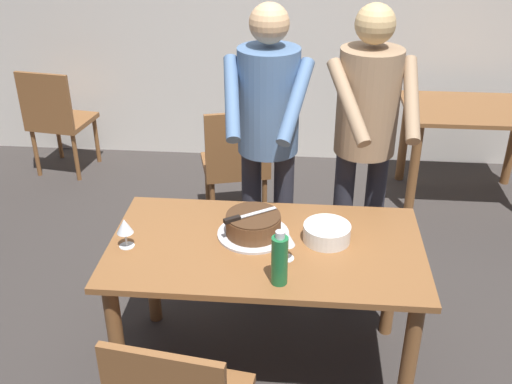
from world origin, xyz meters
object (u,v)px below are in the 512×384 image
object	(u,v)px
person_standing_beside	(366,130)
background_chair_0	(236,162)
cake_on_platter	(253,226)
background_table	(470,128)
wine_glass_near	(125,227)
person_cutting_cake	(268,129)
water_bottle	(280,260)
wine_glass_far	(287,239)
background_chair_1	(57,118)
plate_stack	(327,233)
main_dining_table	(266,267)
cake_knife	(240,217)

from	to	relation	value
person_standing_beside	background_chair_0	size ratio (longest dim) A/B	1.91
cake_on_platter	background_table	xyz separation A→B (m)	(1.45, 1.87, -0.22)
wine_glass_near	person_cutting_cake	bearing A→B (deg)	48.43
cake_on_platter	water_bottle	distance (m)	0.39
wine_glass_far	background_chair_1	size ratio (longest dim) A/B	0.16
cake_on_platter	plate_stack	size ratio (longest dim) A/B	1.55
main_dining_table	background_chair_1	bearing A→B (deg)	131.23
main_dining_table	background_chair_1	size ratio (longest dim) A/B	1.61
main_dining_table	background_table	world-z (taller)	main_dining_table
cake_knife	person_standing_beside	world-z (taller)	person_standing_beside
wine_glass_near	cake_knife	bearing A→B (deg)	11.83
cake_knife	main_dining_table	bearing A→B (deg)	-16.69
wine_glass_near	water_bottle	world-z (taller)	water_bottle
plate_stack	wine_glass_far	world-z (taller)	wine_glass_far
cake_on_platter	cake_knife	bearing A→B (deg)	-146.38
person_cutting_cake	background_chair_1	distance (m)	2.43
cake_knife	background_chair_0	distance (m)	1.43
cake_on_platter	cake_knife	size ratio (longest dim) A/B	1.43
main_dining_table	wine_glass_far	world-z (taller)	wine_glass_far
background_table	wine_glass_far	bearing A→B (deg)	-121.98
main_dining_table	person_cutting_cake	world-z (taller)	person_cutting_cake
wine_glass_far	background_chair_1	world-z (taller)	background_chair_1
cake_on_platter	person_cutting_cake	bearing A→B (deg)	86.73
cake_knife	background_chair_1	distance (m)	2.73
background_table	background_chair_0	distance (m)	1.78
main_dining_table	cake_on_platter	world-z (taller)	cake_on_platter
background_table	main_dining_table	bearing A→B (deg)	-125.30
wine_glass_near	background_chair_0	world-z (taller)	background_chair_0
water_bottle	background_table	bearing A→B (deg)	59.66
person_standing_beside	background_chair_1	world-z (taller)	person_standing_beside
water_bottle	wine_glass_near	bearing A→B (deg)	163.32
plate_stack	person_cutting_cake	size ratio (longest dim) A/B	0.13
wine_glass_near	person_standing_beside	bearing A→B (deg)	32.43
main_dining_table	cake_on_platter	bearing A→B (deg)	130.43
cake_on_platter	background_chair_0	xyz separation A→B (m)	(-0.24, 1.33, -0.31)
wine_glass_far	person_standing_beside	xyz separation A→B (m)	(0.38, 0.74, 0.22)
plate_stack	background_chair_1	bearing A→B (deg)	136.08
plate_stack	background_chair_1	size ratio (longest dim) A/B	0.24
main_dining_table	background_chair_0	distance (m)	1.44
wine_glass_near	person_standing_beside	distance (m)	1.34
wine_glass_near	background_table	world-z (taller)	wine_glass_near
wine_glass_far	person_cutting_cake	bearing A→B (deg)	100.60
plate_stack	wine_glass_near	world-z (taller)	wine_glass_near
person_cutting_cake	background_chair_0	xyz separation A→B (m)	(-0.27, 0.80, -0.58)
water_bottle	background_chair_1	size ratio (longest dim) A/B	0.28
main_dining_table	wine_glass_far	size ratio (longest dim) A/B	10.06
background_chair_1	cake_on_platter	bearing A→B (deg)	-48.74
wine_glass_far	background_chair_0	size ratio (longest dim) A/B	0.16
plate_stack	background_chair_0	size ratio (longest dim) A/B	0.24
water_bottle	person_standing_beside	distance (m)	1.03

